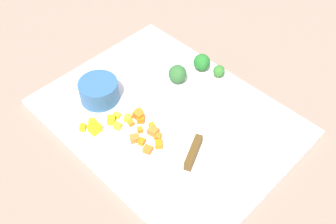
# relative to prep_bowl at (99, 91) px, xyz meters

# --- Properties ---
(ground_plane) EXTENTS (4.00, 4.00, 0.00)m
(ground_plane) POSITION_rel_prep_bowl_xyz_m (0.14, 0.07, -0.04)
(ground_plane) COLOR gray
(cutting_board) EXTENTS (0.51, 0.39, 0.01)m
(cutting_board) POSITION_rel_prep_bowl_xyz_m (0.14, 0.07, -0.03)
(cutting_board) COLOR white
(cutting_board) RESTS_ON ground_plane
(prep_bowl) EXTENTS (0.08, 0.08, 0.05)m
(prep_bowl) POSITION_rel_prep_bowl_xyz_m (0.00, 0.00, 0.00)
(prep_bowl) COLOR #2E5A8E
(prep_bowl) RESTS_ON cutting_board
(chef_knife) EXTENTS (0.13, 0.27, 0.02)m
(chef_knife) POSITION_rel_prep_bowl_xyz_m (0.23, 0.07, -0.01)
(chef_knife) COLOR silver
(chef_knife) RESTS_ON cutting_board
(carrot_dice_0) EXTENTS (0.02, 0.02, 0.01)m
(carrot_dice_0) POSITION_rel_prep_bowl_xyz_m (0.17, 0.01, -0.02)
(carrot_dice_0) COLOR orange
(carrot_dice_0) RESTS_ON cutting_board
(carrot_dice_1) EXTENTS (0.02, 0.02, 0.01)m
(carrot_dice_1) POSITION_rel_prep_bowl_xyz_m (0.18, -0.02, -0.02)
(carrot_dice_1) COLOR orange
(carrot_dice_1) RESTS_ON cutting_board
(carrot_dice_2) EXTENTS (0.01, 0.01, 0.01)m
(carrot_dice_2) POSITION_rel_prep_bowl_xyz_m (0.10, -0.00, -0.02)
(carrot_dice_2) COLOR orange
(carrot_dice_2) RESTS_ON cutting_board
(carrot_dice_3) EXTENTS (0.01, 0.01, 0.01)m
(carrot_dice_3) POSITION_rel_prep_bowl_xyz_m (0.14, 0.02, -0.02)
(carrot_dice_3) COLOR orange
(carrot_dice_3) RESTS_ON cutting_board
(carrot_dice_4) EXTENTS (0.02, 0.02, 0.01)m
(carrot_dice_4) POSITION_rel_prep_bowl_xyz_m (0.15, 0.01, -0.02)
(carrot_dice_4) COLOR orange
(carrot_dice_4) RESTS_ON cutting_board
(carrot_dice_5) EXTENTS (0.01, 0.01, 0.01)m
(carrot_dice_5) POSITION_rel_prep_bowl_xyz_m (0.09, 0.03, -0.02)
(carrot_dice_5) COLOR orange
(carrot_dice_5) RESTS_ON cutting_board
(carrot_dice_6) EXTENTS (0.02, 0.02, 0.01)m
(carrot_dice_6) POSITION_rel_prep_bowl_xyz_m (0.18, -0.00, -0.02)
(carrot_dice_6) COLOR orange
(carrot_dice_6) RESTS_ON cutting_board
(carrot_dice_7) EXTENTS (0.02, 0.02, 0.01)m
(carrot_dice_7) POSITION_rel_prep_bowl_xyz_m (0.15, -0.02, -0.02)
(carrot_dice_7) COLOR orange
(carrot_dice_7) RESTS_ON cutting_board
(carrot_dice_8) EXTENTS (0.02, 0.02, 0.01)m
(carrot_dice_8) POSITION_rel_prep_bowl_xyz_m (0.14, -0.02, -0.02)
(carrot_dice_8) COLOR orange
(carrot_dice_8) RESTS_ON cutting_board
(carrot_dice_9) EXTENTS (0.01, 0.01, 0.01)m
(carrot_dice_9) POSITION_rel_prep_bowl_xyz_m (0.13, -0.00, -0.02)
(carrot_dice_9) COLOR orange
(carrot_dice_9) RESTS_ON cutting_board
(carrot_dice_10) EXTENTS (0.02, 0.02, 0.02)m
(carrot_dice_10) POSITION_rel_prep_bowl_xyz_m (0.10, 0.02, -0.01)
(carrot_dice_10) COLOR orange
(carrot_dice_10) RESTS_ON cutting_board
(carrot_dice_11) EXTENTS (0.02, 0.02, 0.01)m
(carrot_dice_11) POSITION_rel_prep_bowl_xyz_m (0.11, 0.02, -0.02)
(carrot_dice_11) COLOR orange
(carrot_dice_11) RESTS_ON cutting_board
(pepper_dice_0) EXTENTS (0.02, 0.02, 0.01)m
(pepper_dice_0) POSITION_rel_prep_bowl_xyz_m (0.05, -0.06, -0.02)
(pepper_dice_0) COLOR yellow
(pepper_dice_0) RESTS_ON cutting_board
(pepper_dice_1) EXTENTS (0.02, 0.02, 0.01)m
(pepper_dice_1) POSITION_rel_prep_bowl_xyz_m (0.09, 0.00, -0.02)
(pepper_dice_1) COLOR yellow
(pepper_dice_1) RESTS_ON cutting_board
(pepper_dice_2) EXTENTS (0.02, 0.02, 0.01)m
(pepper_dice_2) POSITION_rel_prep_bowl_xyz_m (0.09, -0.03, -0.02)
(pepper_dice_2) COLOR yellow
(pepper_dice_2) RESTS_ON cutting_board
(pepper_dice_3) EXTENTS (0.02, 0.02, 0.02)m
(pepper_dice_3) POSITION_rel_prep_bowl_xyz_m (0.06, -0.07, -0.01)
(pepper_dice_3) COLOR yellow
(pepper_dice_3) RESTS_ON cutting_board
(pepper_dice_4) EXTENTS (0.02, 0.02, 0.02)m
(pepper_dice_4) POSITION_rel_prep_bowl_xyz_m (0.07, -0.03, -0.02)
(pepper_dice_4) COLOR yellow
(pepper_dice_4) RESTS_ON cutting_board
(pepper_dice_5) EXTENTS (0.02, 0.02, 0.01)m
(pepper_dice_5) POSITION_rel_prep_bowl_xyz_m (0.07, -0.01, -0.02)
(pepper_dice_5) COLOR yellow
(pepper_dice_5) RESTS_ON cutting_board
(pepper_dice_6) EXTENTS (0.02, 0.02, 0.01)m
(pepper_dice_6) POSITION_rel_prep_bowl_xyz_m (0.04, -0.08, -0.02)
(pepper_dice_6) COLOR yellow
(pepper_dice_6) RESTS_ON cutting_board
(broccoli_floret_0) EXTENTS (0.03, 0.03, 0.03)m
(broccoli_floret_0) POSITION_rel_prep_bowl_xyz_m (0.14, 0.23, -0.01)
(broccoli_floret_0) COLOR #85AC58
(broccoli_floret_0) RESTS_ON cutting_board
(broccoli_floret_1) EXTENTS (0.04, 0.04, 0.04)m
(broccoli_floret_1) POSITION_rel_prep_bowl_xyz_m (0.09, 0.23, -0.00)
(broccoli_floret_1) COLOR #8DAD56
(broccoli_floret_1) RESTS_ON cutting_board
(broccoli_floret_2) EXTENTS (0.04, 0.04, 0.04)m
(broccoli_floret_2) POSITION_rel_prep_bowl_xyz_m (0.08, 0.16, -0.00)
(broccoli_floret_2) COLOR #98C15B
(broccoli_floret_2) RESTS_ON cutting_board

